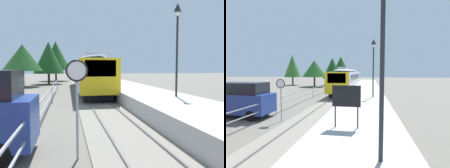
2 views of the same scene
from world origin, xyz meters
TOP-DOWN VIEW (x-y plane):
  - ground_plane at (-3.00, 22.00)m, footprint 160.00×160.00m
  - track_rails at (0.00, 22.00)m, footprint 3.20×60.00m
  - commuter_train at (0.00, 29.63)m, footprint 2.82×20.65m
  - station_platform at (3.25, 22.00)m, footprint 3.90×60.00m
  - platform_lamp_mid_platform at (4.01, 16.39)m, footprint 0.34×0.34m
  - speed_limit_sign at (-1.95, 10.19)m, footprint 0.61×0.10m
  - carpark_fence at (-3.30, 12.00)m, footprint 0.06×36.06m
  - tree_behind_carpark at (-8.03, 36.71)m, footprint 5.22×5.22m
  - tree_behind_station_far at (-5.00, 41.12)m, footprint 4.66×4.66m
  - tree_distant_left at (-4.31, 49.49)m, footprint 5.51×5.51m

SIDE VIEW (x-z plane):
  - ground_plane at x=-3.00m, z-range 0.00..0.00m
  - track_rails at x=0.00m, z-range -0.04..0.10m
  - station_platform at x=3.25m, z-range 0.00..0.90m
  - carpark_fence at x=-3.30m, z-range 0.28..1.53m
  - speed_limit_sign at x=-1.95m, z-range 0.72..3.53m
  - commuter_train at x=0.00m, z-range 0.28..4.02m
  - tree_behind_carpark at x=-8.03m, z-range 1.05..6.71m
  - tree_behind_station_far at x=-5.00m, z-range 0.82..7.32m
  - platform_lamp_mid_platform at x=4.01m, z-range 1.95..7.30m
  - tree_distant_left at x=-4.31m, z-range 1.05..8.48m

